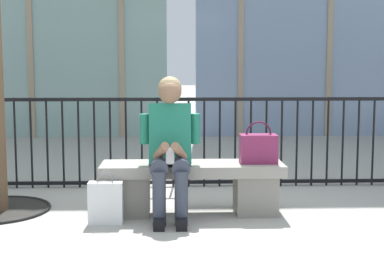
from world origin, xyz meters
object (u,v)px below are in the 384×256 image
(seated_person_with_phone, at_px, (170,143))
(handbag_on_bench, at_px, (258,148))
(stone_bench, at_px, (192,183))
(shopping_bag, at_px, (106,202))

(seated_person_with_phone, distance_m, handbag_on_bench, 0.79)
(stone_bench, relative_size, seated_person_with_phone, 1.32)
(seated_person_with_phone, xyz_separation_m, handbag_on_bench, (0.78, 0.12, -0.07))
(handbag_on_bench, bearing_deg, shopping_bag, -167.74)
(stone_bench, height_order, handbag_on_bench, handbag_on_bench)
(shopping_bag, bearing_deg, seated_person_with_phone, 17.26)
(handbag_on_bench, bearing_deg, seated_person_with_phone, -171.30)
(seated_person_with_phone, relative_size, shopping_bag, 2.77)
(handbag_on_bench, distance_m, shopping_bag, 1.40)
(stone_bench, relative_size, handbag_on_bench, 4.32)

